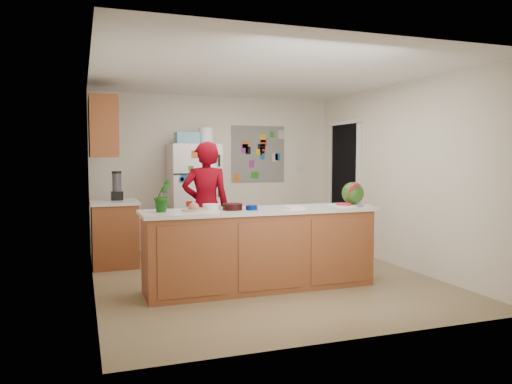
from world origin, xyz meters
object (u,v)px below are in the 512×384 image
object	(u,v)px
refrigerator	(194,199)
cherry_bowl	(232,207)
watermelon	(353,193)
person	(206,207)

from	to	relation	value
refrigerator	cherry_bowl	bearing A→B (deg)	-92.02
watermelon	cherry_bowl	world-z (taller)	watermelon
person	cherry_bowl	size ratio (longest dim) A/B	7.73
cherry_bowl	watermelon	bearing A→B (deg)	1.43
person	cherry_bowl	distance (m)	1.07
person	cherry_bowl	xyz separation A→B (m)	(0.04, -1.07, 0.10)
refrigerator	cherry_bowl	size ratio (longest dim) A/B	7.70
refrigerator	cherry_bowl	distance (m)	2.40
person	cherry_bowl	world-z (taller)	person
refrigerator	watermelon	distance (m)	2.78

